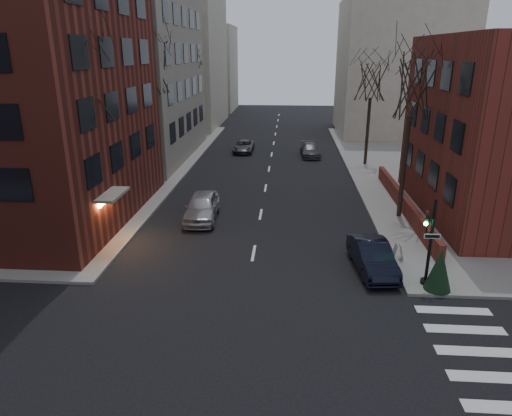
{
  "coord_description": "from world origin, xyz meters",
  "views": [
    {
      "loc": [
        1.7,
        -9.82,
        10.12
      ],
      "look_at": [
        0.02,
        13.48,
        2.0
      ],
      "focal_mm": 32.0,
      "sensor_mm": 36.0,
      "label": 1
    }
  ],
  "objects": [
    {
      "name": "evergreen_shrub",
      "position": [
        8.37,
        8.5,
        1.11
      ],
      "size": [
        1.22,
        1.22,
        1.92
      ],
      "primitive_type": "cone",
      "rotation": [
        0.0,
        0.0,
        0.06
      ],
      "color": "black",
      "rests_on": "sidewalk_far_right"
    },
    {
      "name": "streetlamp_near",
      "position": [
        -8.2,
        22.0,
        4.24
      ],
      "size": [
        0.36,
        0.36,
        6.28
      ],
      "color": "black",
      "rests_on": "sidewalk_far_left"
    },
    {
      "name": "tree_left_c",
      "position": [
        -8.8,
        40.0,
        8.03
      ],
      "size": [
        3.96,
        3.96,
        9.72
      ],
      "color": "#2D231C",
      "rests_on": "sidewalk_far_left"
    },
    {
      "name": "streetlamp_far",
      "position": [
        -8.2,
        42.0,
        4.24
      ],
      "size": [
        0.36,
        0.36,
        6.28
      ],
      "color": "black",
      "rests_on": "sidewalk_far_left"
    },
    {
      "name": "car_lane_silver",
      "position": [
        -3.62,
        16.81,
        0.83
      ],
      "size": [
        2.15,
        4.93,
        1.65
      ],
      "primitive_type": "imported",
      "rotation": [
        0.0,
        0.0,
        0.04
      ],
      "color": "#AAAAAF",
      "rests_on": "ground"
    },
    {
      "name": "tree_left_b",
      "position": [
        -8.8,
        26.0,
        8.91
      ],
      "size": [
        4.4,
        4.4,
        10.8
      ],
      "color": "#2D231C",
      "rests_on": "sidewalk_far_left"
    },
    {
      "name": "building_left_tan",
      "position": [
        -17.0,
        34.0,
        14.0
      ],
      "size": [
        18.0,
        18.0,
        28.0
      ],
      "primitive_type": "cube",
      "color": "gray",
      "rests_on": "ground"
    },
    {
      "name": "building_distant_ra",
      "position": [
        15.0,
        50.0,
        8.0
      ],
      "size": [
        14.0,
        14.0,
        16.0
      ],
      "primitive_type": "cube",
      "color": "beige",
      "rests_on": "ground"
    },
    {
      "name": "traffic_signal",
      "position": [
        7.94,
        8.99,
        1.91
      ],
      "size": [
        0.76,
        0.44,
        4.0
      ],
      "color": "black",
      "rests_on": "sidewalk_far_right"
    },
    {
      "name": "tree_right_a",
      "position": [
        8.8,
        18.0,
        8.03
      ],
      "size": [
        3.96,
        3.96,
        9.72
      ],
      "color": "#2D231C",
      "rests_on": "sidewalk_far_right"
    },
    {
      "name": "car_lane_gray",
      "position": [
        3.87,
        35.41,
        0.64
      ],
      "size": [
        2.07,
        4.52,
        1.28
      ],
      "primitive_type": "imported",
      "rotation": [
        0.0,
        0.0,
        0.06
      ],
      "color": "#3F4044",
      "rests_on": "ground"
    },
    {
      "name": "building_distant_lb",
      "position": [
        -13.0,
        72.0,
        7.0
      ],
      "size": [
        10.0,
        12.0,
        14.0
      ],
      "primitive_type": "cube",
      "color": "beige",
      "rests_on": "ground"
    },
    {
      "name": "low_wall_right",
      "position": [
        9.3,
        19.0,
        0.65
      ],
      "size": [
        0.35,
        16.0,
        1.0
      ],
      "primitive_type": "cube",
      "color": "maroon",
      "rests_on": "sidewalk_far_right"
    },
    {
      "name": "parked_sedan",
      "position": [
        5.85,
        10.43,
        0.73
      ],
      "size": [
        2.03,
        4.58,
        1.46
      ],
      "primitive_type": "imported",
      "rotation": [
        0.0,
        0.0,
        0.11
      ],
      "color": "black",
      "rests_on": "ground"
    },
    {
      "name": "tree_left_a",
      "position": [
        -8.8,
        14.0,
        8.47
      ],
      "size": [
        4.18,
        4.18,
        10.26
      ],
      "color": "#2D231C",
      "rests_on": "sidewalk_far_left"
    },
    {
      "name": "car_lane_far",
      "position": [
        -2.97,
        36.96,
        0.6
      ],
      "size": [
        2.01,
        4.3,
        1.19
      ],
      "primitive_type": "imported",
      "rotation": [
        0.0,
        0.0,
        -0.01
      ],
      "color": "#3E3E43",
      "rests_on": "ground"
    },
    {
      "name": "sandwich_board",
      "position": [
        7.3,
        11.48,
        0.57
      ],
      "size": [
        0.38,
        0.52,
        0.83
      ],
      "primitive_type": "cube",
      "rotation": [
        0.0,
        0.0,
        0.01
      ],
      "color": "white",
      "rests_on": "sidewalk_far_right"
    },
    {
      "name": "tree_right_b",
      "position": [
        8.8,
        32.0,
        7.59
      ],
      "size": [
        3.74,
        3.74,
        9.18
      ],
      "color": "#2D231C",
      "rests_on": "sidewalk_far_right"
    },
    {
      "name": "building_distant_la",
      "position": [
        -15.0,
        55.0,
        9.0
      ],
      "size": [
        14.0,
        16.0,
        18.0
      ],
      "primitive_type": "cube",
      "color": "beige",
      "rests_on": "ground"
    }
  ]
}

